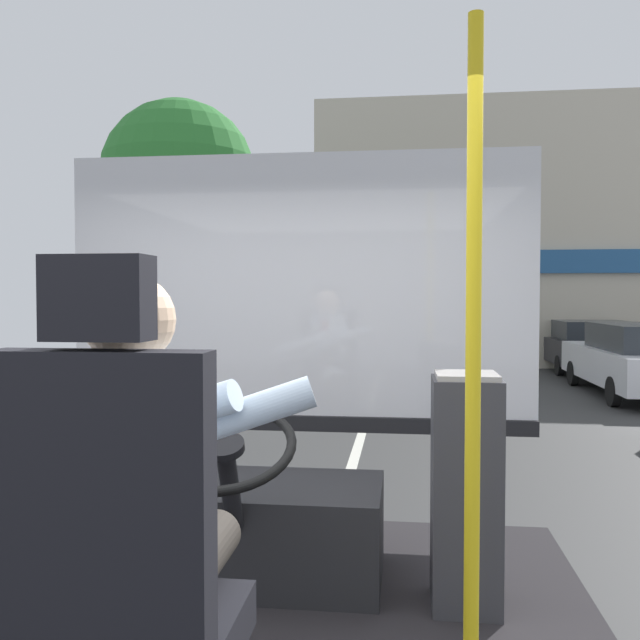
% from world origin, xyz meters
% --- Properties ---
extents(ground, '(18.00, 44.00, 0.06)m').
position_xyz_m(ground, '(0.00, 8.80, -0.02)').
color(ground, '#353535').
extents(driver_seat, '(0.48, 0.48, 1.28)m').
position_xyz_m(driver_seat, '(-0.08, -0.50, 1.23)').
color(driver_seat, black).
rests_on(driver_seat, bus_floor).
extents(bus_driver, '(0.81, 0.58, 0.83)m').
position_xyz_m(bus_driver, '(-0.08, -0.37, 1.43)').
color(bus_driver, '#332D28').
rests_on(bus_driver, driver_seat).
extents(steering_console, '(1.10, 0.95, 0.77)m').
position_xyz_m(steering_console, '(-0.08, 0.80, 0.92)').
color(steering_console, black).
rests_on(steering_console, bus_floor).
extents(handrail_pole, '(0.04, 0.04, 1.98)m').
position_xyz_m(handrail_pole, '(0.76, -0.00, 1.69)').
color(handrail_pole, yellow).
rests_on(handrail_pole, bus_floor).
extents(fare_box, '(0.26, 0.28, 0.90)m').
position_xyz_m(fare_box, '(0.80, 0.66, 1.14)').
color(fare_box, '#333338').
rests_on(fare_box, bus_floor).
extents(windshield_panel, '(2.50, 0.08, 1.48)m').
position_xyz_m(windshield_panel, '(0.00, 1.62, 1.74)').
color(windshield_panel, silver).
extents(street_tree, '(2.67, 2.67, 5.27)m').
position_xyz_m(street_tree, '(-3.31, 9.46, 3.91)').
color(street_tree, '#4C3828').
rests_on(street_tree, ground).
extents(shop_building, '(12.17, 5.89, 7.16)m').
position_xyz_m(shop_building, '(4.25, 19.02, 3.58)').
color(shop_building, '#BCB29E').
rests_on(shop_building, ground).
extents(parked_car_white, '(1.87, 4.45, 1.37)m').
position_xyz_m(parked_car_white, '(4.98, 11.35, 0.71)').
color(parked_car_white, silver).
rests_on(parked_car_white, ground).
extents(parked_car_black, '(2.02, 4.41, 1.28)m').
position_xyz_m(parked_car_black, '(5.17, 15.86, 0.66)').
color(parked_car_black, black).
rests_on(parked_car_black, ground).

